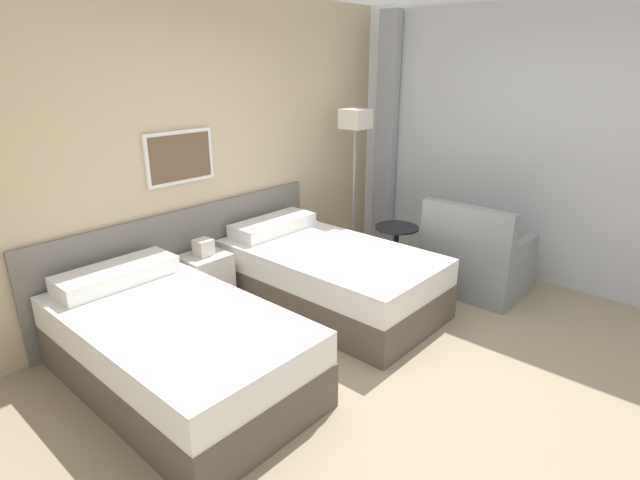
# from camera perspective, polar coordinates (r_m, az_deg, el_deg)

# --- Properties ---
(ground_plane) EXTENTS (16.00, 16.00, 0.00)m
(ground_plane) POSITION_cam_1_polar(r_m,az_deg,el_deg) (3.69, 9.75, -15.27)
(ground_plane) COLOR gray
(wall_headboard) EXTENTS (10.00, 0.10, 2.70)m
(wall_headboard) POSITION_cam_1_polar(r_m,az_deg,el_deg) (4.59, -13.09, 9.12)
(wall_headboard) COLOR #C6B28E
(wall_headboard) RESTS_ON ground_plane
(wall_window) EXTENTS (0.21, 4.64, 2.70)m
(wall_window) POSITION_cam_1_polar(r_m,az_deg,el_deg) (5.25, 25.49, 9.49)
(wall_window) COLOR white
(wall_window) RESTS_ON ground_plane
(bed_near_door) EXTENTS (1.08, 1.93, 0.68)m
(bed_near_door) POSITION_cam_1_polar(r_m,az_deg,el_deg) (3.58, -16.25, -11.65)
(bed_near_door) COLOR brown
(bed_near_door) RESTS_ON ground_plane
(bed_near_window) EXTENTS (1.08, 1.93, 0.68)m
(bed_near_window) POSITION_cam_1_polar(r_m,az_deg,el_deg) (4.50, 0.99, -4.14)
(bed_near_window) COLOR brown
(bed_near_window) RESTS_ON ground_plane
(nightstand) EXTENTS (0.39, 0.35, 0.67)m
(nightstand) POSITION_cam_1_polar(r_m,az_deg,el_deg) (4.52, -12.86, -4.64)
(nightstand) COLOR beige
(nightstand) RESTS_ON ground_plane
(floor_lamp) EXTENTS (0.26, 0.26, 1.64)m
(floor_lamp) POSITION_cam_1_polar(r_m,az_deg,el_deg) (5.41, 4.03, 12.13)
(floor_lamp) COLOR #9E9993
(floor_lamp) RESTS_ON ground_plane
(side_table) EXTENTS (0.43, 0.43, 0.59)m
(side_table) POSITION_cam_1_polar(r_m,az_deg,el_deg) (4.98, 8.68, -0.44)
(side_table) COLOR black
(side_table) RESTS_ON ground_plane
(armchair) EXTENTS (0.74, 0.88, 0.90)m
(armchair) POSITION_cam_1_polar(r_m,az_deg,el_deg) (5.01, 17.36, -2.51)
(armchair) COLOR gray
(armchair) RESTS_ON ground_plane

